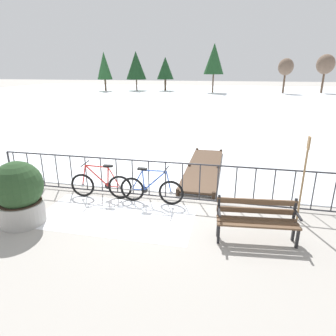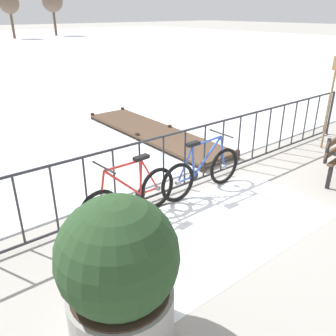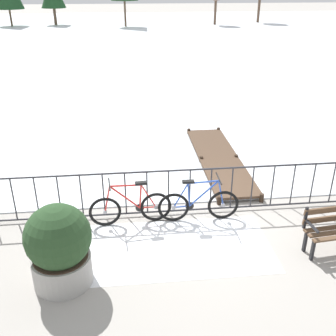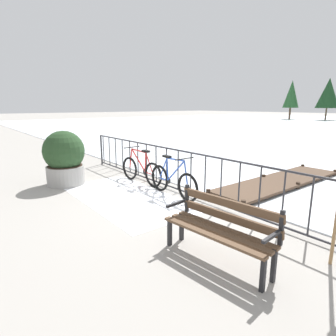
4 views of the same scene
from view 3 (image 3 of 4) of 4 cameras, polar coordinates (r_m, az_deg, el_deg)
name	(u,v)px [view 3 (image 3 of 4)]	position (r m, az deg, el deg)	size (l,w,h in m)	color
ground_plane	(199,212)	(8.78, 4.54, -6.37)	(160.00, 160.00, 0.00)	#9E9991
frozen_pond	(141,38)	(36.03, -3.97, 18.18)	(80.00, 56.00, 0.03)	silver
snow_patch	(174,248)	(7.70, 0.90, -11.37)	(3.69, 1.86, 0.01)	white
railing_fence	(200,190)	(8.49, 4.67, -3.16)	(9.06, 0.06, 1.07)	#2D2D33
bicycle_near_railing	(131,208)	(8.24, -5.36, -5.71)	(1.71, 0.52, 0.97)	black
bicycle_second	(198,205)	(8.34, 4.39, -5.27)	(1.71, 0.52, 0.97)	black
planter_with_shrub	(59,246)	(6.76, -15.38, -10.77)	(1.08, 1.08, 1.45)	#9E9B96
wooden_dock	(219,158)	(11.10, 7.31, 1.39)	(1.10, 4.56, 0.20)	#4C3828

